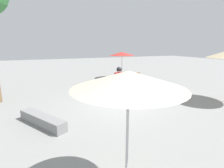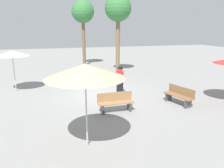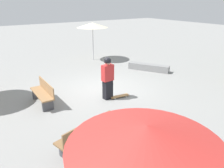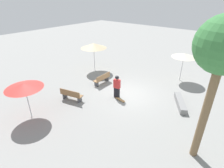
# 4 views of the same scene
# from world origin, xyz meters

# --- Properties ---
(ground_plane) EXTENTS (60.00, 60.00, 0.00)m
(ground_plane) POSITION_xyz_m (0.00, 0.00, 0.00)
(ground_plane) COLOR gray
(skater_main) EXTENTS (0.47, 0.29, 1.69)m
(skater_main) POSITION_xyz_m (-0.34, -0.91, 0.91)
(skater_main) COLOR black
(skater_main) RESTS_ON ground_plane
(skateboard) EXTENTS (0.82, 0.30, 0.07)m
(skateboard) POSITION_xyz_m (0.11, -1.10, 0.06)
(skateboard) COLOR #B7844C
(skateboard) RESTS_ON ground_plane
(concrete_ledge) EXTENTS (1.51, 2.16, 0.36)m
(concrete_ledge) POSITION_xyz_m (3.54, 0.96, 0.18)
(concrete_ledge) COLOR gray
(concrete_ledge) RESTS_ON ground_plane
(bench_near) EXTENTS (1.66, 0.83, 0.85)m
(bench_near) POSITION_xyz_m (-2.51, -3.22, 0.43)
(bench_near) COLOR #47474C
(bench_near) RESTS_ON ground_plane
(bench_far) EXTENTS (0.44, 1.60, 0.85)m
(bench_far) POSITION_xyz_m (-2.60, 0.03, 0.43)
(bench_far) COLOR #47474C
(bench_far) RESTS_ON ground_plane
(shade_umbrella_cream) EXTENTS (1.97, 1.97, 2.38)m
(shade_umbrella_cream) POSITION_xyz_m (2.14, 4.71, 2.22)
(shade_umbrella_cream) COLOR #B7B7BC
(shade_umbrella_cream) RESTS_ON ground_plane
(shade_umbrella_red) EXTENTS (2.07, 2.07, 2.24)m
(shade_umbrella_red) POSITION_xyz_m (-2.97, -5.93, 2.09)
(shade_umbrella_red) COLOR #B7B7BC
(shade_umbrella_red) RESTS_ON ground_plane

